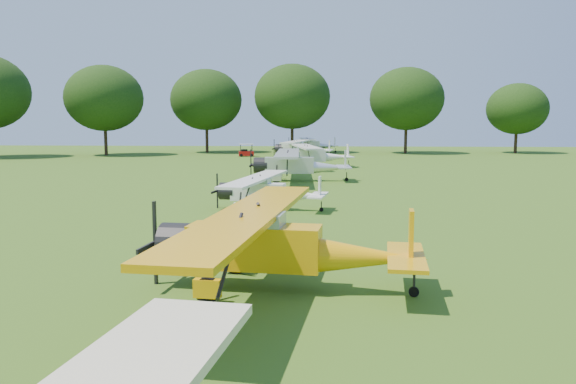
% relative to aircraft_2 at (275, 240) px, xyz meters
% --- Properties ---
extents(ground, '(160.00, 160.00, 0.00)m').
position_rel_aircraft_2_xyz_m(ground, '(-1.70, 11.38, -1.33)').
color(ground, '#345715').
rests_on(ground, ground).
extents(tree_belt, '(137.36, 130.27, 14.52)m').
position_rel_aircraft_2_xyz_m(tree_belt, '(1.87, 11.54, 6.70)').
color(tree_belt, '#2F2112').
rests_on(tree_belt, ground).
extents(aircraft_2, '(7.30, 11.62, 2.28)m').
position_rel_aircraft_2_xyz_m(aircraft_2, '(0.00, 0.00, 0.00)').
color(aircraft_2, '#E19F09').
rests_on(aircraft_2, ground).
extents(aircraft_3, '(5.76, 9.14, 1.79)m').
position_rel_aircraft_2_xyz_m(aircraft_3, '(-1.71, 13.65, -0.29)').
color(aircraft_3, white).
rests_on(aircraft_3, ground).
extents(aircraft_4, '(7.63, 12.14, 2.39)m').
position_rel_aircraft_2_xyz_m(aircraft_4, '(-0.93, 27.82, 0.06)').
color(aircraft_4, silver).
rests_on(aircraft_4, ground).
extents(aircraft_5, '(7.44, 11.77, 2.31)m').
position_rel_aircraft_2_xyz_m(aircraft_5, '(-0.09, 41.08, 0.02)').
color(aircraft_5, white).
rests_on(aircraft_5, ground).
extents(aircraft_6, '(7.47, 11.86, 2.33)m').
position_rel_aircraft_2_xyz_m(aircraft_6, '(-1.92, 54.88, 0.03)').
color(aircraft_6, white).
rests_on(aircraft_6, ground).
extents(aircraft_7, '(7.30, 11.60, 2.28)m').
position_rel_aircraft_2_xyz_m(aircraft_7, '(-1.02, 68.40, -0.00)').
color(aircraft_7, silver).
rests_on(aircraft_7, ground).
extents(golf_cart, '(2.09, 1.50, 1.63)m').
position_rel_aircraft_2_xyz_m(golf_cart, '(-9.25, 58.30, -0.79)').
color(golf_cart, '#B70F0D').
rests_on(golf_cart, ground).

